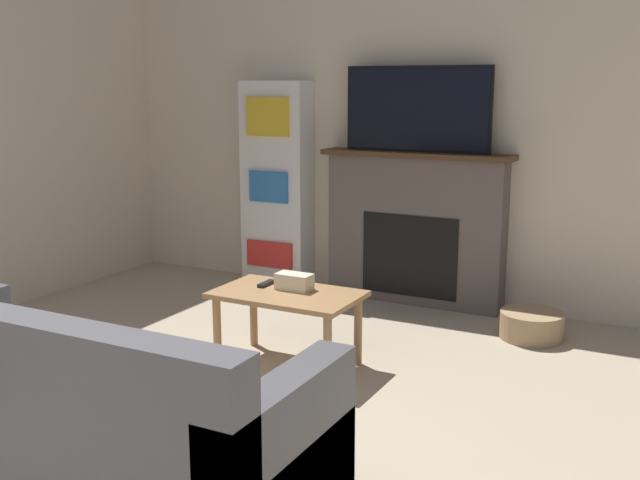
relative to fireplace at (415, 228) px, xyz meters
name	(u,v)px	position (x,y,z in m)	size (l,w,h in m)	color
wall_back	(421,130)	(-0.02, 0.14, 0.75)	(6.42, 0.06, 2.70)	beige
fireplace	(415,228)	(0.00, 0.00, 0.00)	(1.50, 0.28, 1.19)	#605651
tv	(417,109)	(0.00, -0.02, 0.91)	(1.15, 0.03, 0.64)	black
couch	(73,429)	(-0.23, -3.36, -0.29)	(2.11, 0.86, 0.90)	#4C4C51
coffee_table	(287,303)	(-0.20, -1.64, -0.21)	(0.88, 0.53, 0.47)	#A87A4C
tissue_box	(294,282)	(-0.19, -1.57, -0.08)	(0.22, 0.12, 0.10)	beige
remote_control	(266,284)	(-0.40, -1.57, -0.12)	(0.04, 0.15, 0.02)	black
bookshelf	(277,185)	(-1.23, -0.02, 0.27)	(0.58, 0.29, 1.73)	white
storage_basket	(532,325)	(1.02, -0.44, -0.51)	(0.43, 0.43, 0.18)	tan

